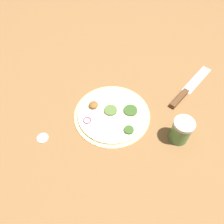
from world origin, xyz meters
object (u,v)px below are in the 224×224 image
Objects in this scene: pizza at (112,114)px; spice_jar at (181,131)px; knife at (185,92)px; loose_cap at (43,138)px.

spice_jar is (0.15, -0.19, 0.04)m from pizza.
spice_jar is (-0.15, -0.14, 0.04)m from knife.
spice_jar is at bearing -51.14° from pizza.
knife is 0.55m from loose_cap.
pizza is at bearing 150.92° from knife.
knife is 7.09× the size of loose_cap.
knife is (0.30, -0.04, 0.00)m from pizza.
pizza is 0.99× the size of knife.
spice_jar is at bearing -27.55° from loose_cap.
knife is 0.21m from spice_jar.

